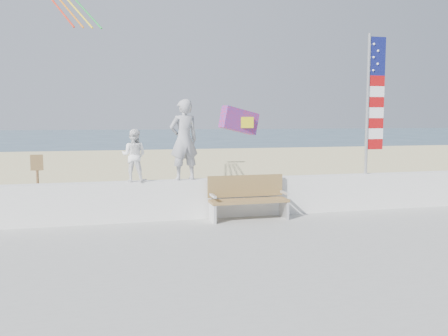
{
  "coord_description": "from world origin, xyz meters",
  "views": [
    {
      "loc": [
        -2.51,
        -8.68,
        2.46
      ],
      "look_at": [
        0.2,
        1.8,
        1.35
      ],
      "focal_mm": 38.0,
      "sensor_mm": 36.0,
      "label": 1
    }
  ],
  "objects_px": {
    "bench": "(248,197)",
    "flag": "(372,98)",
    "child": "(134,155)",
    "adult": "(184,140)"
  },
  "relations": [
    {
      "from": "child",
      "to": "flag",
      "type": "bearing_deg",
      "value": -159.19
    },
    {
      "from": "adult",
      "to": "flag",
      "type": "distance_m",
      "value": 4.89
    },
    {
      "from": "child",
      "to": "bench",
      "type": "relative_size",
      "value": 0.65
    },
    {
      "from": "child",
      "to": "bench",
      "type": "distance_m",
      "value": 2.74
    },
    {
      "from": "bench",
      "to": "flag",
      "type": "relative_size",
      "value": 0.51
    },
    {
      "from": "bench",
      "to": "child",
      "type": "bearing_deg",
      "value": 169.76
    },
    {
      "from": "adult",
      "to": "flag",
      "type": "bearing_deg",
      "value": 168.24
    },
    {
      "from": "adult",
      "to": "bench",
      "type": "height_order",
      "value": "adult"
    },
    {
      "from": "child",
      "to": "bench",
      "type": "height_order",
      "value": "child"
    },
    {
      "from": "child",
      "to": "adult",
      "type": "bearing_deg",
      "value": -159.18
    }
  ]
}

